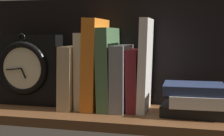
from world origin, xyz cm
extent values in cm
cube|color=brown|center=(0.00, 0.00, -1.25)|extent=(78.09, 24.98, 2.50)
cube|color=black|center=(0.00, 11.89, 16.22)|extent=(78.09, 1.20, 32.43)
cube|color=tan|center=(-9.64, 3.04, 8.95)|extent=(4.27, 16.50, 17.99)
cube|color=beige|center=(-6.29, 3.04, 10.85)|extent=(2.34, 12.47, 21.70)
cube|color=orange|center=(-2.96, 3.04, 12.85)|extent=(4.55, 15.52, 25.81)
cube|color=#476B44|center=(0.96, 3.04, 11.55)|extent=(4.11, 15.35, 23.18)
cube|color=gray|center=(4.93, 3.04, 9.13)|extent=(3.87, 15.42, 18.28)
cube|color=maroon|center=(8.66, 3.04, 8.58)|extent=(3.49, 12.75, 17.24)
cube|color=silver|center=(11.61, 3.04, 12.84)|extent=(2.96, 13.02, 25.73)
cube|color=black|center=(-24.64, 3.05, 10.60)|extent=(21.20, 5.55, 21.20)
torus|color=black|center=(-24.64, -0.12, 11.30)|extent=(16.19, 1.99, 16.19)
cylinder|color=beige|center=(-24.64, -0.12, 11.30)|extent=(13.06, 0.60, 13.06)
cube|color=black|center=(-24.00, -0.62, 9.83)|extent=(1.55, 0.30, 3.05)
cube|color=black|center=(-27.18, -0.62, 11.03)|extent=(5.12, 0.30, 0.82)
torus|color=black|center=(-24.64, 0.28, 20.39)|extent=(2.44, 0.44, 2.44)
cube|color=black|center=(25.11, 0.26, 1.44)|extent=(17.35, 11.56, 2.89)
cube|color=beige|center=(25.96, 0.43, 4.43)|extent=(14.85, 13.46, 3.08)
cube|color=#232D4C|center=(24.86, 0.45, 7.20)|extent=(15.72, 12.28, 2.46)
camera|label=1|loc=(24.31, -86.99, 21.27)|focal=52.32mm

